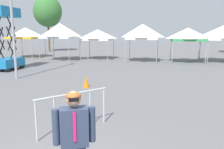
{
  "coord_description": "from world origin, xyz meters",
  "views": [
    {
      "loc": [
        1.58,
        -2.8,
        2.62
      ],
      "look_at": [
        0.2,
        4.23,
        1.3
      ],
      "focal_mm": 35.87,
      "sensor_mm": 36.0,
      "label": 1
    }
  ],
  "objects_px": {
    "canopy_tent_behind_right": "(143,32)",
    "canopy_tent_right_of_center": "(223,33)",
    "canopy_tent_far_left": "(60,31)",
    "canopy_tent_left_of_center": "(188,34)",
    "tree_behind_tents_right": "(48,12)",
    "traffic_cone_lot_center": "(86,81)",
    "canopy_tent_behind_center": "(25,33)",
    "crowd_barrier_by_lift": "(73,104)",
    "scissor_lift": "(7,52)",
    "person_foreground": "(75,138)",
    "canopy_tent_center": "(98,35)"
  },
  "relations": [
    {
      "from": "canopy_tent_behind_right",
      "to": "canopy_tent_right_of_center",
      "type": "xyz_separation_m",
      "value": [
        7.16,
        0.94,
        -0.11
      ]
    },
    {
      "from": "canopy_tent_far_left",
      "to": "canopy_tent_left_of_center",
      "type": "bearing_deg",
      "value": 2.64
    },
    {
      "from": "canopy_tent_far_left",
      "to": "tree_behind_tents_right",
      "type": "distance_m",
      "value": 11.93
    },
    {
      "from": "canopy_tent_right_of_center",
      "to": "traffic_cone_lot_center",
      "type": "relative_size",
      "value": 6.01
    },
    {
      "from": "canopy_tent_behind_center",
      "to": "traffic_cone_lot_center",
      "type": "height_order",
      "value": "canopy_tent_behind_center"
    },
    {
      "from": "tree_behind_tents_right",
      "to": "canopy_tent_behind_center",
      "type": "bearing_deg",
      "value": -80.63
    },
    {
      "from": "canopy_tent_left_of_center",
      "to": "canopy_tent_behind_right",
      "type": "bearing_deg",
      "value": -178.44
    },
    {
      "from": "crowd_barrier_by_lift",
      "to": "traffic_cone_lot_center",
      "type": "distance_m",
      "value": 5.05
    },
    {
      "from": "tree_behind_tents_right",
      "to": "crowd_barrier_by_lift",
      "type": "distance_m",
      "value": 28.86
    },
    {
      "from": "canopy_tent_far_left",
      "to": "traffic_cone_lot_center",
      "type": "xyz_separation_m",
      "value": [
        5.92,
        -10.43,
        -2.57
      ]
    },
    {
      "from": "canopy_tent_behind_center",
      "to": "crowd_barrier_by_lift",
      "type": "height_order",
      "value": "canopy_tent_behind_center"
    },
    {
      "from": "canopy_tent_far_left",
      "to": "canopy_tent_left_of_center",
      "type": "relative_size",
      "value": 1.15
    },
    {
      "from": "canopy_tent_behind_right",
      "to": "scissor_lift",
      "type": "bearing_deg",
      "value": -143.77
    },
    {
      "from": "canopy_tent_right_of_center",
      "to": "traffic_cone_lot_center",
      "type": "height_order",
      "value": "canopy_tent_right_of_center"
    },
    {
      "from": "canopy_tent_behind_right",
      "to": "canopy_tent_left_of_center",
      "type": "bearing_deg",
      "value": 1.56
    },
    {
      "from": "canopy_tent_behind_right",
      "to": "tree_behind_tents_right",
      "type": "distance_m",
      "value": 17.19
    },
    {
      "from": "canopy_tent_left_of_center",
      "to": "person_foreground",
      "type": "relative_size",
      "value": 1.76
    },
    {
      "from": "canopy_tent_behind_center",
      "to": "traffic_cone_lot_center",
      "type": "bearing_deg",
      "value": -48.65
    },
    {
      "from": "canopy_tent_center",
      "to": "canopy_tent_right_of_center",
      "type": "xyz_separation_m",
      "value": [
        11.75,
        -0.2,
        0.2
      ]
    },
    {
      "from": "scissor_lift",
      "to": "traffic_cone_lot_center",
      "type": "distance_m",
      "value": 8.37
    },
    {
      "from": "canopy_tent_far_left",
      "to": "canopy_tent_behind_right",
      "type": "xyz_separation_m",
      "value": [
        7.96,
        0.44,
        -0.09
      ]
    },
    {
      "from": "canopy_tent_center",
      "to": "canopy_tent_left_of_center",
      "type": "distance_m",
      "value": 8.69
    },
    {
      "from": "scissor_lift",
      "to": "tree_behind_tents_right",
      "type": "distance_m",
      "value": 17.46
    },
    {
      "from": "canopy_tent_far_left",
      "to": "scissor_lift",
      "type": "bearing_deg",
      "value": -101.83
    },
    {
      "from": "scissor_lift",
      "to": "crowd_barrier_by_lift",
      "type": "relative_size",
      "value": 2.79
    },
    {
      "from": "scissor_lift",
      "to": "crowd_barrier_by_lift",
      "type": "xyz_separation_m",
      "value": [
        8.45,
        -8.95,
        -0.56
      ]
    },
    {
      "from": "canopy_tent_behind_right",
      "to": "canopy_tent_center",
      "type": "bearing_deg",
      "value": 166.15
    },
    {
      "from": "canopy_tent_center",
      "to": "canopy_tent_right_of_center",
      "type": "bearing_deg",
      "value": -0.95
    },
    {
      "from": "canopy_tent_behind_right",
      "to": "traffic_cone_lot_center",
      "type": "distance_m",
      "value": 11.34
    },
    {
      "from": "person_foreground",
      "to": "tree_behind_tents_right",
      "type": "height_order",
      "value": "tree_behind_tents_right"
    },
    {
      "from": "canopy_tent_far_left",
      "to": "canopy_tent_center",
      "type": "bearing_deg",
      "value": 25.06
    },
    {
      "from": "canopy_tent_behind_center",
      "to": "scissor_lift",
      "type": "height_order",
      "value": "scissor_lift"
    },
    {
      "from": "canopy_tent_center",
      "to": "canopy_tent_right_of_center",
      "type": "distance_m",
      "value": 11.76
    },
    {
      "from": "canopy_tent_far_left",
      "to": "traffic_cone_lot_center",
      "type": "relative_size",
      "value": 6.12
    },
    {
      "from": "canopy_tent_left_of_center",
      "to": "canopy_tent_behind_center",
      "type": "bearing_deg",
      "value": 175.91
    },
    {
      "from": "canopy_tent_right_of_center",
      "to": "canopy_tent_center",
      "type": "bearing_deg",
      "value": 179.05
    },
    {
      "from": "canopy_tent_left_of_center",
      "to": "canopy_tent_center",
      "type": "bearing_deg",
      "value": 173.24
    },
    {
      "from": "canopy_tent_behind_right",
      "to": "canopy_tent_far_left",
      "type": "bearing_deg",
      "value": -176.82
    },
    {
      "from": "person_foreground",
      "to": "canopy_tent_right_of_center",
      "type": "bearing_deg",
      "value": 69.69
    },
    {
      "from": "canopy_tent_behind_right",
      "to": "canopy_tent_right_of_center",
      "type": "distance_m",
      "value": 7.22
    },
    {
      "from": "canopy_tent_right_of_center",
      "to": "scissor_lift",
      "type": "bearing_deg",
      "value": -154.79
    },
    {
      "from": "scissor_lift",
      "to": "canopy_tent_left_of_center",
      "type": "bearing_deg",
      "value": 27.43
    },
    {
      "from": "canopy_tent_left_of_center",
      "to": "traffic_cone_lot_center",
      "type": "bearing_deg",
      "value": -118.97
    },
    {
      "from": "canopy_tent_far_left",
      "to": "canopy_tent_right_of_center",
      "type": "relative_size",
      "value": 1.02
    },
    {
      "from": "canopy_tent_right_of_center",
      "to": "traffic_cone_lot_center",
      "type": "bearing_deg",
      "value": -127.93
    },
    {
      "from": "canopy_tent_right_of_center",
      "to": "tree_behind_tents_right",
      "type": "bearing_deg",
      "value": 158.3
    },
    {
      "from": "tree_behind_tents_right",
      "to": "crowd_barrier_by_lift",
      "type": "height_order",
      "value": "tree_behind_tents_right"
    },
    {
      "from": "canopy_tent_far_left",
      "to": "crowd_barrier_by_lift",
      "type": "bearing_deg",
      "value": -65.09
    },
    {
      "from": "canopy_tent_right_of_center",
      "to": "canopy_tent_behind_right",
      "type": "bearing_deg",
      "value": -172.55
    },
    {
      "from": "canopy_tent_right_of_center",
      "to": "traffic_cone_lot_center",
      "type": "xyz_separation_m",
      "value": [
        -9.2,
        -11.81,
        -2.37
      ]
    }
  ]
}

